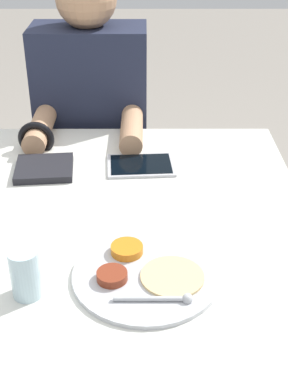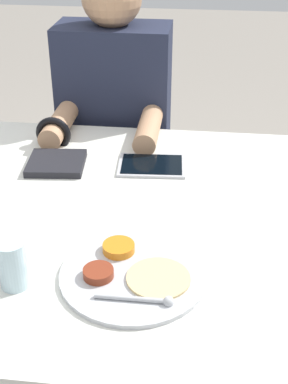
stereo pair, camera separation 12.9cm
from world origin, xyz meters
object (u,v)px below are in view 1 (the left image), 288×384
red_notebook (45,169)px  person_diner (95,156)px  thali_tray (146,273)px  drinking_glass (27,273)px  tablet_device (142,165)px

red_notebook → person_diner: person_diner is taller
thali_tray → drinking_glass: 0.24m
thali_tray → drinking_glass: bearing=-166.9°
red_notebook → tablet_device: bearing=6.1°
person_diner → drinking_glass: size_ratio=11.79×
person_diner → red_notebook: bearing=-103.0°
drinking_glass → person_diner: bearing=87.1°
tablet_device → drinking_glass: size_ratio=1.90×
thali_tray → drinking_glass: drinking_glass is taller
drinking_glass → tablet_device: bearing=67.7°
person_diner → tablet_device: bearing=-66.3°
person_diner → thali_tray: bearing=-78.2°
tablet_device → drinking_glass: drinking_glass is taller
red_notebook → thali_tray: bearing=-58.3°
thali_tray → person_diner: size_ratio=0.25×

